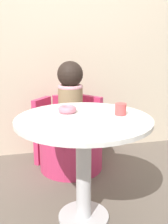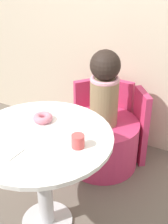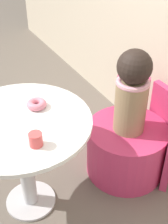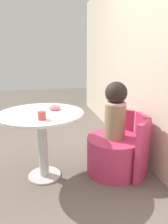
# 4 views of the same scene
# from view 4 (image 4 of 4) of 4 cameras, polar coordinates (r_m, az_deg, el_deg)

# --- Properties ---
(ground_plane) EXTENTS (12.00, 12.00, 0.00)m
(ground_plane) POSITION_cam_4_polar(r_m,az_deg,el_deg) (2.27, -10.15, -16.64)
(ground_plane) COLOR #665B51
(back_wall) EXTENTS (6.00, 0.06, 2.40)m
(back_wall) POSITION_cam_4_polar(r_m,az_deg,el_deg) (2.25, 19.38, 14.67)
(back_wall) COLOR beige
(back_wall) RESTS_ON ground_plane
(round_table) EXTENTS (0.82, 0.82, 0.69)m
(round_table) POSITION_cam_4_polar(r_m,az_deg,el_deg) (1.99, -11.96, -4.20)
(round_table) COLOR silver
(round_table) RESTS_ON ground_plane
(tub_chair) EXTENTS (0.57, 0.57, 0.39)m
(tub_chair) POSITION_cam_4_polar(r_m,az_deg,el_deg) (2.20, 8.43, -11.91)
(tub_chair) COLOR #C63360
(tub_chair) RESTS_ON ground_plane
(booth_backrest) EXTENTS (0.67, 0.24, 0.62)m
(booth_backrest) POSITION_cam_4_polar(r_m,az_deg,el_deg) (2.24, 14.28, -8.45)
(booth_backrest) COLOR #C63360
(booth_backrest) RESTS_ON ground_plane
(child_figure) EXTENTS (0.22, 0.22, 0.58)m
(child_figure) POSITION_cam_4_polar(r_m,az_deg,el_deg) (2.02, 8.97, 0.68)
(child_figure) COLOR #937A56
(child_figure) RESTS_ON tub_chair
(donut) EXTENTS (0.12, 0.12, 0.04)m
(donut) POSITION_cam_4_polar(r_m,az_deg,el_deg) (2.01, -8.35, 1.22)
(donut) COLOR pink
(donut) RESTS_ON round_table
(cup) EXTENTS (0.07, 0.07, 0.07)m
(cup) POSITION_cam_4_polar(r_m,az_deg,el_deg) (1.71, -11.95, -0.99)
(cup) COLOR #DB4C4C
(cup) RESTS_ON round_table
(paper_napkin) EXTENTS (0.12, 0.12, 0.01)m
(paper_napkin) POSITION_cam_4_polar(r_m,az_deg,el_deg) (2.01, -17.89, 0.04)
(paper_napkin) COLOR white
(paper_napkin) RESTS_ON round_table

